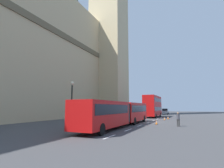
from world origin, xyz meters
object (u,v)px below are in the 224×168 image
(articulated_bus, at_px, (120,112))
(pedestrian_near_cones, at_px, (178,119))
(traffic_cone_middle, at_px, (165,119))
(double_decker_bus, at_px, (153,105))
(traffic_cone_east, at_px, (168,118))
(street_lamp, at_px, (72,101))
(sedan_lead, at_px, (165,111))
(traffic_cone_west, at_px, (156,122))

(articulated_bus, bearing_deg, pedestrian_near_cones, -68.99)
(traffic_cone_middle, bearing_deg, double_decker_bus, 23.05)
(traffic_cone_east, bearing_deg, pedestrian_near_cones, -169.05)
(pedestrian_near_cones, bearing_deg, traffic_cone_east, 10.95)
(traffic_cone_east, bearing_deg, street_lamp, 156.85)
(double_decker_bus, xyz_separation_m, sedan_lead, (20.31, -0.30, -1.80))
(sedan_lead, distance_m, street_lamp, 45.73)
(sedan_lead, distance_m, pedestrian_near_cones, 39.66)
(double_decker_bus, bearing_deg, articulated_bus, -179.99)
(sedan_lead, bearing_deg, articulated_bus, 179.58)
(traffic_cone_west, height_order, street_lamp, street_lamp)
(traffic_cone_east, height_order, street_lamp, street_lamp)
(sedan_lead, xyz_separation_m, traffic_cone_middle, (-28.83, -3.32, -0.63))
(articulated_bus, relative_size, street_lamp, 3.42)
(double_decker_bus, height_order, pedestrian_near_cones, double_decker_bus)
(articulated_bus, bearing_deg, sedan_lead, -0.42)
(articulated_bus, distance_m, double_decker_bus, 21.39)
(articulated_bus, distance_m, sedan_lead, 41.68)
(traffic_cone_east, relative_size, pedestrian_near_cones, 0.34)
(double_decker_bus, xyz_separation_m, traffic_cone_middle, (-8.53, -3.63, -2.43))
(traffic_cone_middle, height_order, traffic_cone_east, same)
(double_decker_bus, height_order, traffic_cone_middle, double_decker_bus)
(sedan_lead, height_order, traffic_cone_middle, sedan_lead)
(traffic_cone_middle, bearing_deg, traffic_cone_west, -179.86)
(traffic_cone_east, xyz_separation_m, street_lamp, (-19.70, 8.42, 2.77))
(traffic_cone_west, relative_size, street_lamp, 0.11)
(street_lamp, distance_m, pedestrian_near_cones, 12.85)
(double_decker_bus, relative_size, street_lamp, 1.98)
(articulated_bus, height_order, sedan_lead, articulated_bus)
(street_lamp, bearing_deg, traffic_cone_middle, -26.11)
(double_decker_bus, xyz_separation_m, street_lamp, (-25.12, 4.50, 0.35))
(double_decker_bus, relative_size, traffic_cone_middle, 17.97)
(sedan_lead, height_order, traffic_cone_east, sedan_lead)
(traffic_cone_middle, distance_m, traffic_cone_east, 3.12)
(traffic_cone_west, relative_size, traffic_cone_middle, 1.00)
(articulated_bus, xyz_separation_m, sedan_lead, (41.67, -0.30, -0.83))
(traffic_cone_middle, distance_m, street_lamp, 18.69)
(pedestrian_near_cones, bearing_deg, traffic_cone_west, 60.30)
(articulated_bus, height_order, street_lamp, street_lamp)
(traffic_cone_west, relative_size, traffic_cone_east, 1.00)
(articulated_bus, xyz_separation_m, traffic_cone_middle, (12.84, -3.63, -1.46))
(articulated_bus, relative_size, sedan_lead, 4.10)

